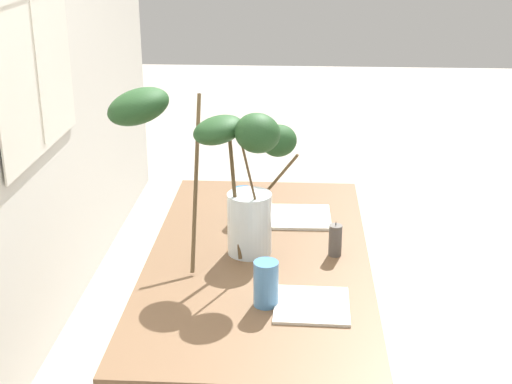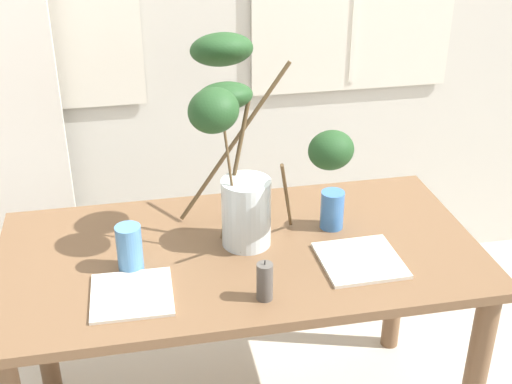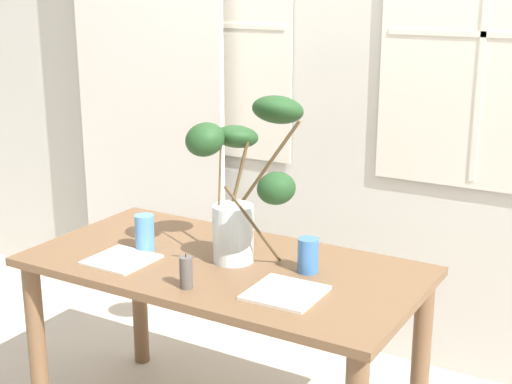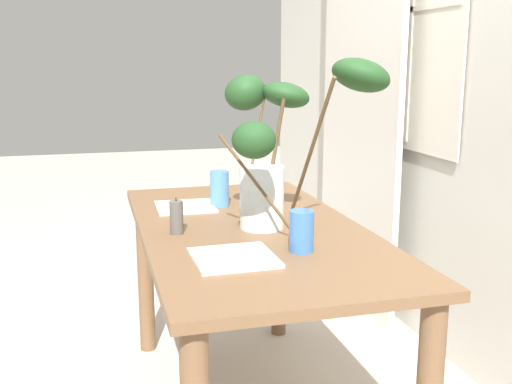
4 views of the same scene
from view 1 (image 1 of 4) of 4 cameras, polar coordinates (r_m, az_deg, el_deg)
name	(u,v)px [view 1 (image 1 of 4)]	position (r m, az deg, el deg)	size (l,w,h in m)	color
dining_table	(259,287)	(2.53, 0.20, -7.45)	(1.45, 0.74, 0.73)	brown
vase_with_branches	(222,162)	(2.38, -2.69, 2.38)	(0.52, 0.65, 0.59)	silver
drinking_glass_blue_left	(266,284)	(2.15, 0.78, -7.17)	(0.07, 0.07, 0.14)	#4C84BC
drinking_glass_blue_right	(243,204)	(2.73, -0.99, -0.95)	(0.07, 0.07, 0.12)	#386BAD
plate_square_left	(312,305)	(2.17, 4.38, -8.81)	(0.22, 0.22, 0.01)	silver
plate_square_right	(300,217)	(2.77, 3.44, -1.95)	(0.23, 0.23, 0.01)	silver
pillar_candle	(335,240)	(2.46, 6.21, -3.77)	(0.04, 0.04, 0.12)	#514C47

